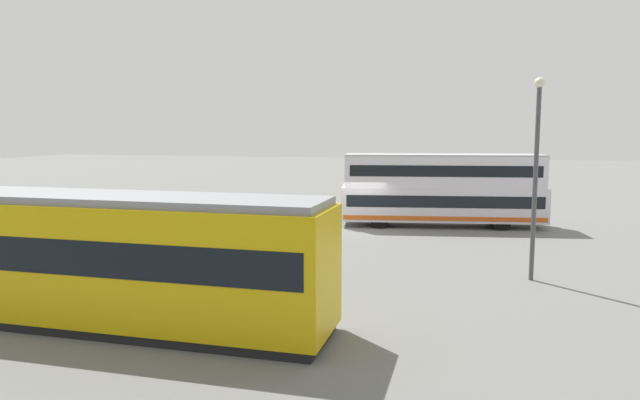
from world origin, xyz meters
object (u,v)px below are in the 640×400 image
object	(u,v)px
street_lamp	(536,164)
double_decker_bus	(442,190)
pedestrian_near_railing	(269,230)
tram_yellow	(84,256)
info_sign	(126,210)

from	to	relation	value
street_lamp	double_decker_bus	bearing A→B (deg)	-72.30
double_decker_bus	pedestrian_near_railing	size ratio (longest dim) A/B	6.61
street_lamp	pedestrian_near_railing	bearing A→B (deg)	-12.31
tram_yellow	info_sign	world-z (taller)	tram_yellow
double_decker_bus	pedestrian_near_railing	distance (m)	11.25
double_decker_bus	pedestrian_near_railing	world-z (taller)	double_decker_bus
info_sign	double_decker_bus	bearing A→B (deg)	-145.04
pedestrian_near_railing	street_lamp	world-z (taller)	street_lamp
double_decker_bus	info_sign	size ratio (longest dim) A/B	4.52
info_sign	street_lamp	distance (m)	17.27
tram_yellow	street_lamp	bearing A→B (deg)	-148.30
tram_yellow	street_lamp	distance (m)	14.82
tram_yellow	info_sign	size ratio (longest dim) A/B	5.61
double_decker_bus	info_sign	world-z (taller)	double_decker_bus
tram_yellow	info_sign	distance (m)	10.32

